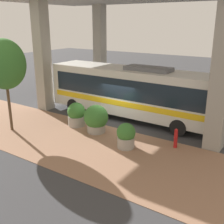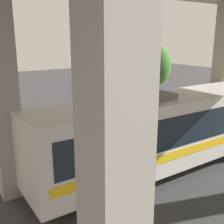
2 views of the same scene
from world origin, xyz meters
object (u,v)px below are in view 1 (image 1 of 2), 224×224
at_px(bus, 132,90).
at_px(street_tree_near, 5,64).
at_px(fire_hydrant, 176,138).
at_px(planter_back, 96,119).
at_px(planter_front, 76,115).
at_px(planter_middle, 126,136).

xyz_separation_m(bus, street_tree_near, (-6.05, 4.94, 2.05)).
relative_size(bus, street_tree_near, 2.17).
height_order(fire_hydrant, planter_back, planter_back).
bearing_deg(fire_hydrant, bus, 56.95).
distance_m(planter_back, street_tree_near, 6.13).
height_order(planter_front, street_tree_near, street_tree_near).
bearing_deg(street_tree_near, fire_hydrant, -71.05).
distance_m(bus, planter_back, 3.64).
distance_m(bus, planter_front, 4.07).
relative_size(bus, planter_middle, 8.68).
bearing_deg(planter_front, street_tree_near, 134.76).
distance_m(bus, planter_middle, 5.03).
xyz_separation_m(planter_middle, street_tree_near, (-1.73, 7.17, 3.34)).
height_order(bus, planter_middle, bus).
relative_size(bus, planter_front, 7.82).
height_order(planter_front, planter_back, planter_back).
bearing_deg(street_tree_near, planter_back, -60.03).
bearing_deg(planter_back, bus, -6.69).
distance_m(planter_front, street_tree_near, 5.16).
bearing_deg(planter_middle, planter_back, 71.36).
bearing_deg(street_tree_near, planter_front, -45.24).
distance_m(bus, fire_hydrant, 5.42).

